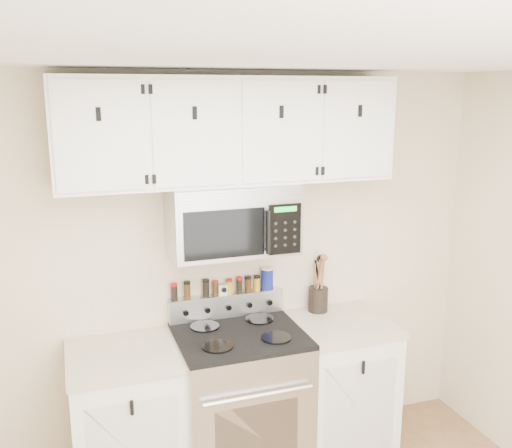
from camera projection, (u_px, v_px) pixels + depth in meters
The scene contains 18 objects.
back_wall at pixel (225, 270), 3.67m from camera, with size 3.50×0.01×2.50m, color #C3B392.
ceiling at pixel (373, 52), 1.78m from camera, with size 3.50×3.50×0.01m, color white.
range at pixel (240, 401), 3.56m from camera, with size 0.76×0.65×1.10m.
base_cabinet_left at pixel (128, 424), 3.36m from camera, with size 0.64×0.62×0.92m.
base_cabinet_right at pixel (338, 385), 3.80m from camera, with size 0.64×0.62×0.92m.
microwave at pixel (233, 219), 3.41m from camera, with size 0.76×0.44×0.42m.
upper_cabinets at pixel (230, 131), 3.32m from camera, with size 2.00×0.35×0.62m.
utensil_crock at pixel (318, 297), 3.85m from camera, with size 0.13×0.13×0.39m.
kitchen_timer at pixel (223, 289), 3.66m from camera, with size 0.06×0.05×0.07m, color silver.
salt_canister at pixel (267, 278), 3.75m from camera, with size 0.08×0.08×0.15m.
spice_jar_0 at pixel (174, 292), 3.56m from camera, with size 0.04×0.04×0.11m.
spice_jar_1 at pixel (187, 290), 3.58m from camera, with size 0.04×0.04×0.11m.
spice_jar_2 at pixel (206, 288), 3.62m from camera, with size 0.04×0.04×0.11m.
spice_jar_3 at pixel (215, 288), 3.64m from camera, with size 0.04×0.04×0.10m.
spice_jar_4 at pixel (229, 286), 3.67m from camera, with size 0.04×0.04×0.10m.
spice_jar_5 at pixel (239, 285), 3.69m from camera, with size 0.04×0.04×0.10m.
spice_jar_6 at pixel (248, 284), 3.71m from camera, with size 0.04×0.04×0.10m.
spice_jar_7 at pixel (257, 283), 3.73m from camera, with size 0.04×0.04×0.10m.
Camera 1 is at (-0.95, -1.64, 2.38)m, focal length 40.00 mm.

